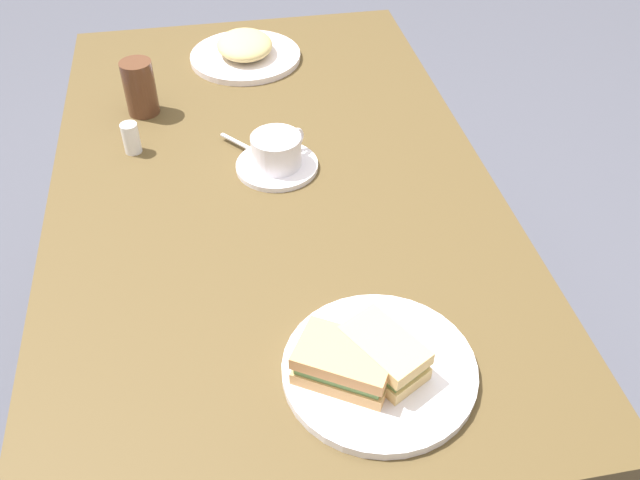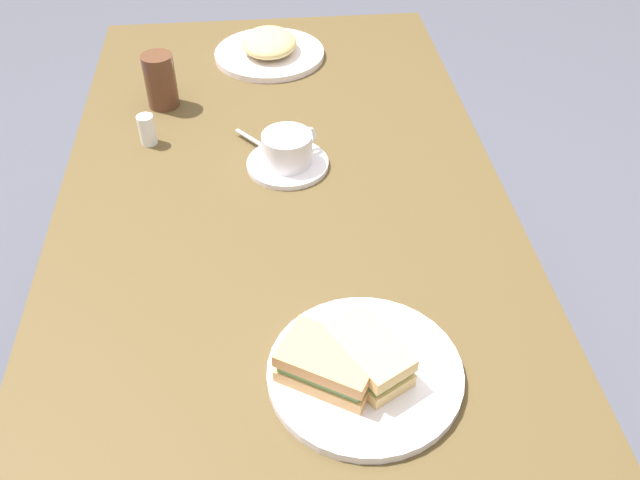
{
  "view_description": "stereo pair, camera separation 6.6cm",
  "coord_description": "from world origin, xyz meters",
  "px_view_note": "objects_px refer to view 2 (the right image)",
  "views": [
    {
      "loc": [
        -1.01,
        0.09,
        1.47
      ],
      "look_at": [
        -0.22,
        -0.05,
        0.75
      ],
      "focal_mm": 38.31,
      "sensor_mm": 36.0,
      "label": 1
    },
    {
      "loc": [
        -1.02,
        0.03,
        1.47
      ],
      "look_at": [
        -0.22,
        -0.05,
        0.75
      ],
      "focal_mm": 38.31,
      "sensor_mm": 36.0,
      "label": 2
    }
  ],
  "objects_px": {
    "coffee_cup": "(288,147)",
    "drinking_glass": "(160,81)",
    "dining_table": "(283,213)",
    "sandwich_back": "(329,364)",
    "spoon": "(259,143)",
    "side_plate": "(271,54)",
    "sandwich_plate": "(365,373)",
    "salt_shaker": "(147,130)",
    "sandwich_front": "(369,357)",
    "coffee_saucer": "(288,164)"
  },
  "relations": [
    {
      "from": "sandwich_plate",
      "to": "sandwich_front",
      "type": "height_order",
      "value": "sandwich_front"
    },
    {
      "from": "coffee_cup",
      "to": "salt_shaker",
      "type": "bearing_deg",
      "value": 68.89
    },
    {
      "from": "drinking_glass",
      "to": "sandwich_back",
      "type": "bearing_deg",
      "value": -160.1
    },
    {
      "from": "spoon",
      "to": "side_plate",
      "type": "distance_m",
      "value": 0.38
    },
    {
      "from": "coffee_cup",
      "to": "side_plate",
      "type": "height_order",
      "value": "coffee_cup"
    },
    {
      "from": "sandwich_front",
      "to": "salt_shaker",
      "type": "relative_size",
      "value": 2.19
    },
    {
      "from": "sandwich_front",
      "to": "spoon",
      "type": "distance_m",
      "value": 0.56
    },
    {
      "from": "dining_table",
      "to": "coffee_cup",
      "type": "xyz_separation_m",
      "value": [
        0.02,
        -0.02,
        0.14
      ]
    },
    {
      "from": "salt_shaker",
      "to": "drinking_glass",
      "type": "distance_m",
      "value": 0.14
    },
    {
      "from": "sandwich_plate",
      "to": "salt_shaker",
      "type": "bearing_deg",
      "value": 29.6
    },
    {
      "from": "dining_table",
      "to": "coffee_cup",
      "type": "distance_m",
      "value": 0.14
    },
    {
      "from": "drinking_glass",
      "to": "coffee_saucer",
      "type": "bearing_deg",
      "value": -135.02
    },
    {
      "from": "sandwich_front",
      "to": "drinking_glass",
      "type": "xyz_separation_m",
      "value": [
        0.73,
        0.32,
        0.02
      ]
    },
    {
      "from": "sandwich_front",
      "to": "coffee_cup",
      "type": "height_order",
      "value": "coffee_cup"
    },
    {
      "from": "sandwich_plate",
      "to": "coffee_saucer",
      "type": "bearing_deg",
      "value": 8.46
    },
    {
      "from": "sandwich_front",
      "to": "salt_shaker",
      "type": "xyz_separation_m",
      "value": [
        0.59,
        0.34,
        -0.01
      ]
    },
    {
      "from": "salt_shaker",
      "to": "coffee_cup",
      "type": "bearing_deg",
      "value": -111.11
    },
    {
      "from": "salt_shaker",
      "to": "coffee_saucer",
      "type": "bearing_deg",
      "value": -111.37
    },
    {
      "from": "dining_table",
      "to": "sandwich_plate",
      "type": "bearing_deg",
      "value": -169.49
    },
    {
      "from": "coffee_cup",
      "to": "sandwich_back",
      "type": "bearing_deg",
      "value": -177.47
    },
    {
      "from": "coffee_cup",
      "to": "drinking_glass",
      "type": "bearing_deg",
      "value": 45.22
    },
    {
      "from": "salt_shaker",
      "to": "sandwich_front",
      "type": "bearing_deg",
      "value": -150.06
    },
    {
      "from": "coffee_saucer",
      "to": "drinking_glass",
      "type": "distance_m",
      "value": 0.35
    },
    {
      "from": "side_plate",
      "to": "sandwich_back",
      "type": "bearing_deg",
      "value": -177.87
    },
    {
      "from": "spoon",
      "to": "drinking_glass",
      "type": "bearing_deg",
      "value": 46.69
    },
    {
      "from": "dining_table",
      "to": "drinking_glass",
      "type": "xyz_separation_m",
      "value": [
        0.26,
        0.23,
        0.15
      ]
    },
    {
      "from": "dining_table",
      "to": "spoon",
      "type": "xyz_separation_m",
      "value": [
        0.08,
        0.04,
        0.11
      ]
    },
    {
      "from": "spoon",
      "to": "sandwich_plate",
      "type": "bearing_deg",
      "value": -167.31
    },
    {
      "from": "side_plate",
      "to": "drinking_glass",
      "type": "height_order",
      "value": "drinking_glass"
    },
    {
      "from": "coffee_saucer",
      "to": "spoon",
      "type": "distance_m",
      "value": 0.08
    },
    {
      "from": "coffee_cup",
      "to": "drinking_glass",
      "type": "relative_size",
      "value": 0.94
    },
    {
      "from": "coffee_saucer",
      "to": "sandwich_back",
      "type": "bearing_deg",
      "value": -177.34
    },
    {
      "from": "sandwich_plate",
      "to": "spoon",
      "type": "xyz_separation_m",
      "value": [
        0.55,
        0.12,
        0.01
      ]
    },
    {
      "from": "side_plate",
      "to": "sandwich_plate",
      "type": "bearing_deg",
      "value": -174.8
    },
    {
      "from": "sandwich_back",
      "to": "coffee_cup",
      "type": "relative_size",
      "value": 1.39
    },
    {
      "from": "sandwich_plate",
      "to": "drinking_glass",
      "type": "bearing_deg",
      "value": 23.38
    },
    {
      "from": "coffee_cup",
      "to": "drinking_glass",
      "type": "distance_m",
      "value": 0.35
    },
    {
      "from": "dining_table",
      "to": "sandwich_front",
      "type": "bearing_deg",
      "value": -168.95
    },
    {
      "from": "sandwich_plate",
      "to": "coffee_saucer",
      "type": "distance_m",
      "value": 0.49
    },
    {
      "from": "coffee_saucer",
      "to": "salt_shaker",
      "type": "height_order",
      "value": "salt_shaker"
    },
    {
      "from": "coffee_cup",
      "to": "spoon",
      "type": "xyz_separation_m",
      "value": [
        0.06,
        0.05,
        -0.03
      ]
    },
    {
      "from": "coffee_cup",
      "to": "spoon",
      "type": "bearing_deg",
      "value": 40.42
    },
    {
      "from": "dining_table",
      "to": "coffee_cup",
      "type": "relative_size",
      "value": 12.6
    },
    {
      "from": "sandwich_back",
      "to": "spoon",
      "type": "distance_m",
      "value": 0.56
    },
    {
      "from": "coffee_saucer",
      "to": "coffee_cup",
      "type": "height_order",
      "value": "coffee_cup"
    },
    {
      "from": "salt_shaker",
      "to": "spoon",
      "type": "bearing_deg",
      "value": -100.78
    },
    {
      "from": "spoon",
      "to": "side_plate",
      "type": "bearing_deg",
      "value": -6.08
    },
    {
      "from": "dining_table",
      "to": "drinking_glass",
      "type": "bearing_deg",
      "value": 41.1
    },
    {
      "from": "coffee_cup",
      "to": "drinking_glass",
      "type": "height_order",
      "value": "drinking_glass"
    },
    {
      "from": "coffee_saucer",
      "to": "salt_shaker",
      "type": "bearing_deg",
      "value": 68.63
    }
  ]
}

